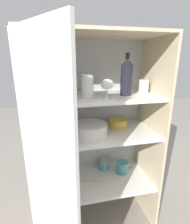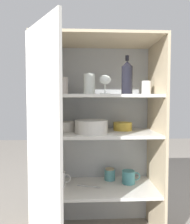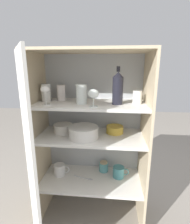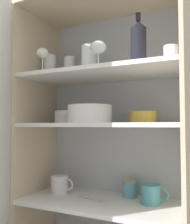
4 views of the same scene
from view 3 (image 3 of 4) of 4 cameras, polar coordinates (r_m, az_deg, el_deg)
cupboard_back_panel at (r=1.62m, az=-0.51°, el=-6.86°), size 0.87×0.02×1.38m
cupboard_side_left at (r=1.54m, az=-17.48°, el=-8.76°), size 0.02×0.43×1.38m
cupboard_side_right at (r=1.44m, az=15.78°, el=-10.22°), size 0.02×0.43×1.38m
cupboard_top_panel at (r=1.30m, az=-1.64°, el=19.39°), size 0.87×0.43×0.02m
shelf_board_lower at (r=1.61m, az=-1.35°, el=-21.22°), size 0.83×0.39×0.02m
shelf_board_middle at (r=1.41m, az=-1.45°, el=-8.00°), size 0.83×0.39×0.02m
shelf_board_upper at (r=1.33m, az=-1.52°, el=2.57°), size 0.83×0.39×0.02m
cupboard_door at (r=1.18m, az=-20.18°, el=-16.63°), size 0.25×0.37×1.38m
tumbler_glass_0 at (r=1.33m, az=13.64°, el=4.72°), size 0.07×0.07×0.10m
tumbler_glass_1 at (r=1.29m, az=-4.45°, el=5.73°), size 0.08×0.08×0.14m
tumbler_glass_2 at (r=1.43m, az=-15.70°, el=6.10°), size 0.07×0.07×0.14m
tumbler_glass_3 at (r=1.43m, az=-10.99°, el=6.17°), size 0.07×0.07×0.13m
wine_glass_0 at (r=1.28m, az=-15.92°, el=6.68°), size 0.07×0.07×0.14m
wine_glass_1 at (r=1.17m, az=-0.54°, el=5.74°), size 0.08×0.08×0.12m
wine_bottle at (r=1.27m, az=7.43°, el=7.76°), size 0.08×0.08×0.27m
plate_stack_white at (r=1.35m, az=-3.78°, el=-6.62°), size 0.23×0.23×0.09m
mixing_bowl_large at (r=1.48m, az=-10.34°, el=-5.13°), size 0.16×0.16×0.07m
serving_bowl_small at (r=1.45m, az=6.48°, el=-5.57°), size 0.14×0.14×0.06m
coffee_mug_primary at (r=1.61m, az=7.76°, el=-18.83°), size 0.14×0.10×0.09m
coffee_mug_extra_1 at (r=1.65m, az=-11.44°, el=-17.97°), size 0.14×0.09×0.10m
storage_jar at (r=1.67m, az=2.86°, el=-17.36°), size 0.08×0.08×0.09m
serving_spoon at (r=1.60m, az=-3.32°, el=-20.74°), size 0.17×0.06×0.01m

